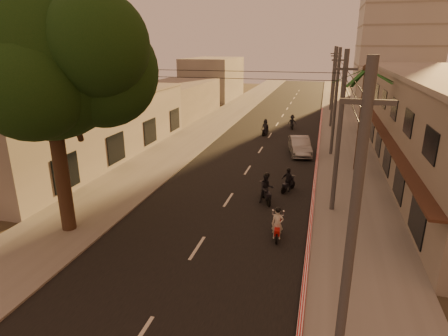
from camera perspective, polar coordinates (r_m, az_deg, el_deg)
The scene contains 20 objects.
ground at distance 16.64m, azimuth -6.41°, elevation -15.41°, with size 160.00×160.00×0.00m, color #383023.
road at distance 34.49m, azimuth 5.59°, elevation 2.76°, with size 10.00×140.00×0.02m, color black.
sidewalk_right at distance 34.14m, azimuth 18.10°, elevation 1.85°, with size 5.00×140.00×0.12m, color slate.
sidewalk_left at distance 36.38m, azimuth -6.15°, elevation 3.65°, with size 5.00×140.00×0.12m, color slate.
curb_stripe at distance 29.27m, azimuth 13.83°, elevation -0.36°, with size 0.20×60.00×0.20m, color red.
shophouse_row at distance 32.50m, azimuth 30.34°, elevation 5.97°, with size 8.80×34.20×7.30m.
left_building at distance 33.67m, azimuth -20.44°, elevation 5.84°, with size 8.20×24.20×5.20m.
distant_tower at distance 69.82m, azimuth 25.45°, elevation 20.61°, with size 12.10×12.10×28.00m.
broadleaf_tree at distance 19.12m, azimuth -24.34°, elevation 14.58°, with size 9.60×8.70×12.10m.
palm_tree at distance 29.02m, azimuth 20.84°, elevation 13.10°, with size 5.00×5.00×8.20m.
utility_poles at distance 32.94m, azimuth 16.93°, elevation 12.90°, with size 1.20×48.26×9.00m.
filler_right at distance 58.80m, azimuth 23.81°, elevation 10.74°, with size 8.00×14.00×6.00m, color gray.
filler_left_near at distance 51.11m, azimuth -7.50°, elevation 10.28°, with size 8.00×14.00×4.40m, color gray.
filler_left_far at distance 67.86m, azimuth -1.68°, elevation 13.48°, with size 8.00×14.00×7.00m, color gray.
scooter_red at distance 18.84m, azimuth 8.15°, elevation -8.56°, with size 0.70×1.74×1.71m.
scooter_mid_a at distance 22.82m, azimuth 6.49°, elevation -3.18°, with size 1.39×1.86×1.95m.
scooter_mid_b at distance 24.77m, azimuth 9.73°, elevation -1.92°, with size 1.19×1.57×1.65m.
scooter_far_a at distance 40.14m, azimuth 6.32°, elevation 6.10°, with size 1.01×1.77×1.75m.
scooter_far_b at distance 43.66m, azimuth 10.33°, elevation 6.87°, with size 1.26×1.67×1.66m.
parked_car at distance 33.48m, azimuth 11.47°, elevation 3.33°, with size 2.48×4.85×1.52m, color gray.
Camera 1 is at (5.27, -12.82, 9.20)m, focal length 30.00 mm.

